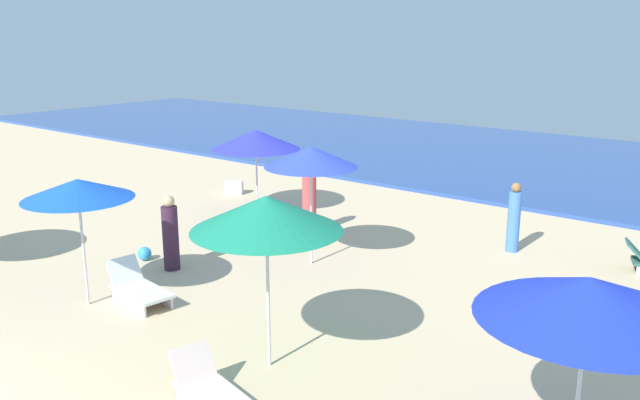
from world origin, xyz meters
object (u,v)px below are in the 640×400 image
(beachgoer_1, at_px, (514,219))
(beach_ball_0, at_px, (145,254))
(umbrella_5, at_px, (589,298))
(umbrella_4, at_px, (266,213))
(umbrella_0, at_px, (256,139))
(lounge_chair_6_0, at_px, (139,289))
(umbrella_2, at_px, (311,157))
(beachgoer_0, at_px, (309,203))
(cooler_box_1, at_px, (234,187))
(beachgoer_2, at_px, (170,235))
(umbrella_6, at_px, (78,189))
(lounge_chair_4_0, at_px, (209,390))

(beachgoer_1, distance_m, beach_ball_0, 8.47)
(umbrella_5, bearing_deg, umbrella_4, -175.38)
(umbrella_0, xyz_separation_m, beach_ball_0, (0.72, -4.43, -1.95))
(umbrella_5, bearing_deg, beach_ball_0, 171.75)
(umbrella_5, distance_m, lounge_chair_6_0, 8.27)
(umbrella_2, relative_size, beachgoer_0, 1.55)
(beach_ball_0, relative_size, cooler_box_1, 0.55)
(beachgoer_1, height_order, cooler_box_1, beachgoer_1)
(beach_ball_0, xyz_separation_m, cooler_box_1, (-2.87, 5.61, 0.05))
(umbrella_4, distance_m, beach_ball_0, 6.18)
(umbrella_5, xyz_separation_m, beach_ball_0, (-9.92, 1.44, -2.02))
(umbrella_4, relative_size, beach_ball_0, 8.78)
(umbrella_5, bearing_deg, beachgoer_0, 147.33)
(beachgoer_1, height_order, beachgoer_2, beachgoer_1)
(umbrella_4, distance_m, beachgoer_0, 7.07)
(cooler_box_1, bearing_deg, umbrella_6, -93.87)
(umbrella_6, distance_m, beachgoer_2, 2.66)
(lounge_chair_6_0, height_order, cooler_box_1, lounge_chair_6_0)
(umbrella_4, height_order, beach_ball_0, umbrella_4)
(umbrella_5, height_order, cooler_box_1, umbrella_5)
(lounge_chair_6_0, bearing_deg, umbrella_6, 140.42)
(beachgoer_1, bearing_deg, umbrella_5, 84.04)
(umbrella_2, xyz_separation_m, beachgoer_1, (3.16, 3.55, -1.61))
(lounge_chair_6_0, xyz_separation_m, beach_ball_0, (-1.87, 1.55, -0.12))
(umbrella_4, distance_m, umbrella_6, 4.29)
(umbrella_6, xyz_separation_m, beach_ball_0, (-1.18, 2.19, -2.08))
(cooler_box_1, bearing_deg, beachgoer_2, -87.08)
(beach_ball_0, height_order, cooler_box_1, cooler_box_1)
(umbrella_6, bearing_deg, umbrella_5, 4.94)
(umbrella_6, xyz_separation_m, beachgoer_0, (0.42, 6.09, -1.45))
(beachgoer_1, bearing_deg, umbrella_6, 24.11)
(umbrella_0, bearing_deg, lounge_chair_6_0, -66.55)
(umbrella_5, relative_size, umbrella_6, 1.03)
(beachgoer_0, distance_m, beach_ball_0, 4.26)
(beachgoer_1, relative_size, beachgoer_2, 1.00)
(umbrella_0, xyz_separation_m, lounge_chair_4_0, (6.29, -7.58, -1.86))
(umbrella_6, height_order, beachgoer_1, umbrella_6)
(umbrella_4, xyz_separation_m, beach_ball_0, (-5.45, 1.80, -2.28))
(lounge_chair_4_0, height_order, beach_ball_0, lounge_chair_4_0)
(umbrella_0, bearing_deg, umbrella_2, -30.89)
(umbrella_0, bearing_deg, umbrella_4, -45.28)
(lounge_chair_4_0, bearing_deg, lounge_chair_6_0, 79.69)
(umbrella_4, bearing_deg, umbrella_6, -174.73)
(umbrella_6, bearing_deg, lounge_chair_4_0, -12.26)
(lounge_chair_4_0, relative_size, beach_ball_0, 4.64)
(lounge_chair_4_0, bearing_deg, umbrella_2, 38.23)
(umbrella_2, bearing_deg, beach_ball_0, -144.82)
(lounge_chair_4_0, relative_size, beachgoer_0, 0.84)
(lounge_chair_4_0, xyz_separation_m, cooler_box_1, (-8.44, 8.76, -0.03))
(umbrella_0, height_order, beachgoer_1, umbrella_0)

